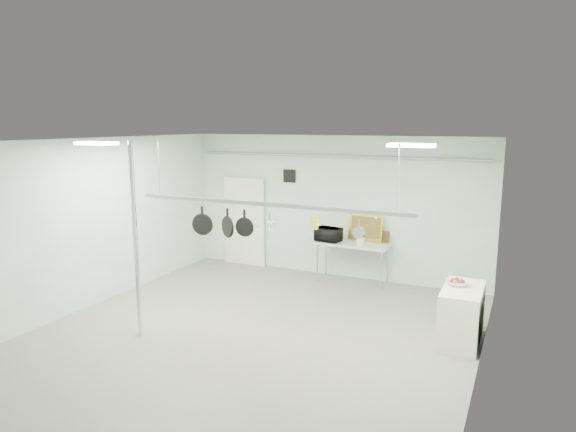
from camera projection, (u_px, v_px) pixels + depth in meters
The scene contains 25 objects.
floor at pixel (247, 339), 8.36m from camera, with size 8.00×8.00×0.00m, color gray.
ceiling at pixel (244, 142), 7.79m from camera, with size 7.00×8.00×0.02m, color silver.
back_wall at pixel (334, 207), 11.62m from camera, with size 7.00×0.02×3.20m, color silver.
right_wall at pixel (481, 271), 6.61m from camera, with size 0.02×8.00×3.20m, color silver.
door at pixel (245, 222), 12.64m from camera, with size 1.10×0.10×2.20m, color silver.
wall_vent at pixel (289, 176), 11.95m from camera, with size 0.30×0.04×0.30m, color black.
conduit_pipe at pixel (333, 156), 11.34m from camera, with size 0.07×0.07×6.60m, color gray.
chrome_pole at pixel (136, 241), 8.25m from camera, with size 0.08×0.08×3.20m, color silver.
prep_table at pixel (353, 246), 11.16m from camera, with size 1.60×0.70×0.91m.
side_cabinet at pixel (462, 315), 8.21m from camera, with size 0.60×1.20×0.90m, color silver.
pot_rack at pixel (266, 202), 8.14m from camera, with size 4.80×0.06×1.00m.
light_panel_left at pixel (96, 143), 8.00m from camera, with size 0.65×0.30×0.05m, color white.
light_panel_right at pixel (411, 145), 7.32m from camera, with size 0.65×0.30×0.05m, color white.
microwave at pixel (329, 234), 11.27m from camera, with size 0.54×0.37×0.30m, color black.
coffee_canister at pixel (360, 241), 10.91m from camera, with size 0.16×0.16×0.19m, color silver.
painting_large at pixel (366, 228), 11.29m from camera, with size 0.78×0.05×0.58m, color gold.
painting_small at pixel (382, 237), 11.16m from camera, with size 0.30×0.04×0.25m, color #332612.
fruit_bowl at pixel (457, 283), 8.25m from camera, with size 0.35×0.35×0.08m, color white.
skillet_left at pixel (202, 220), 8.73m from camera, with size 0.37×0.06×0.49m, color black, non-canonical shape.
skillet_mid at pixel (228, 223), 8.52m from camera, with size 0.37×0.06×0.50m, color black, non-canonical shape.
skillet_right at pixel (244, 223), 8.37m from camera, with size 0.32×0.06×0.44m, color black, non-canonical shape.
whisk at pixel (270, 221), 8.17m from camera, with size 0.17×0.17×0.29m, color #A3A2A7, non-canonical shape.
grater at pixel (315, 223), 7.83m from camera, with size 0.09×0.02×0.23m, color gold, non-canonical shape.
saucepan at pixel (359, 229), 7.55m from camera, with size 0.17×0.09×0.28m, color #AEAFB3, non-canonical shape.
fruit_cluster at pixel (457, 280), 8.24m from camera, with size 0.24×0.24×0.09m, color maroon, non-canonical shape.
Camera 1 is at (3.95, -6.83, 3.49)m, focal length 32.00 mm.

